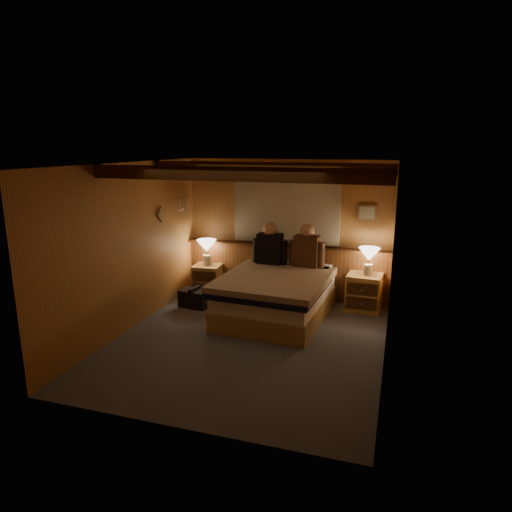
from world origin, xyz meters
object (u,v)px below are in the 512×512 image
at_px(nightstand_right, 364,292).
at_px(lamp_left, 207,247).
at_px(lamp_right, 369,256).
at_px(person_left, 270,247).
at_px(person_right, 307,249).
at_px(bed, 276,295).
at_px(duffel_bag, 195,298).
at_px(nightstand_left, 208,279).

relative_size(nightstand_right, lamp_left, 1.29).
relative_size(lamp_right, person_left, 0.61).
xyz_separation_m(nightstand_right, lamp_left, (-2.79, 0.06, 0.55)).
bearing_deg(lamp_left, lamp_right, -0.70).
xyz_separation_m(nightstand_right, lamp_right, (0.05, 0.02, 0.61)).
xyz_separation_m(lamp_right, person_left, (-1.62, -0.10, 0.07)).
relative_size(person_left, person_right, 1.00).
height_order(bed, lamp_left, lamp_left).
relative_size(bed, duffel_bag, 4.10).
xyz_separation_m(nightstand_right, person_right, (-0.95, -0.07, 0.67)).
height_order(lamp_left, person_left, person_left).
bearing_deg(duffel_bag, person_left, 36.65).
relative_size(person_left, duffel_bag, 1.43).
bearing_deg(lamp_right, lamp_left, 179.30).
distance_m(bed, lamp_right, 1.63).
height_order(lamp_left, person_right, person_right).
xyz_separation_m(bed, person_right, (0.33, 0.68, 0.62)).
height_order(nightstand_left, person_left, person_left).
height_order(lamp_left, lamp_right, lamp_right).
height_order(nightstand_right, person_right, person_right).
height_order(bed, person_right, person_right).
distance_m(bed, lamp_left, 1.78).
bearing_deg(nightstand_right, bed, -146.16).
height_order(nightstand_right, lamp_left, lamp_left).
bearing_deg(duffel_bag, nightstand_left, 103.50).
distance_m(bed, nightstand_right, 1.48).
xyz_separation_m(lamp_right, person_right, (-1.00, -0.09, 0.07)).
bearing_deg(lamp_left, bed, -27.86).
bearing_deg(person_left, nightstand_right, 5.09).
bearing_deg(lamp_right, nightstand_right, -156.27).
bearing_deg(nightstand_left, bed, -32.52).
bearing_deg(person_right, lamp_left, -177.76).
xyz_separation_m(nightstand_left, nightstand_right, (2.78, -0.03, 0.03)).
bearing_deg(nightstand_left, duffel_bag, -88.73).
distance_m(nightstand_right, person_right, 1.17).
relative_size(bed, lamp_right, 4.72).
xyz_separation_m(lamp_left, person_left, (1.22, -0.14, 0.12)).
bearing_deg(duffel_bag, person_right, 27.43).
bearing_deg(bed, duffel_bag, -177.29).
distance_m(nightstand_left, nightstand_right, 2.78).
xyz_separation_m(bed, lamp_right, (1.33, 0.77, 0.55)).
height_order(nightstand_left, lamp_right, lamp_right).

